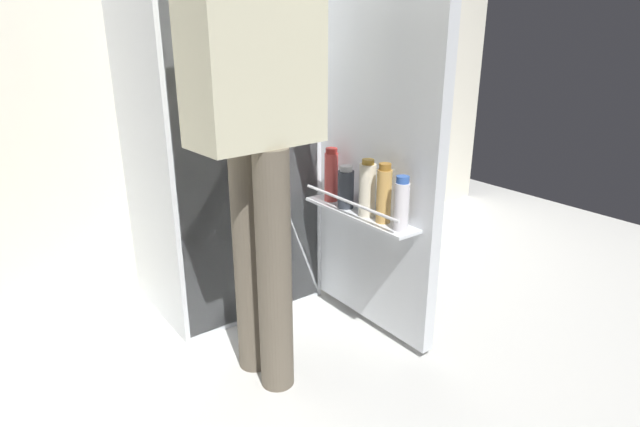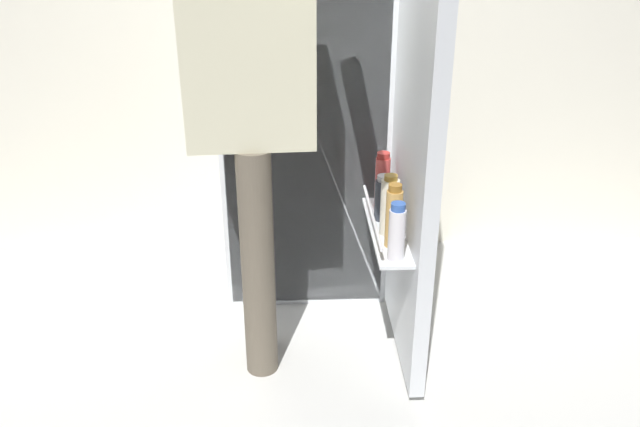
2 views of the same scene
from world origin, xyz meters
The scene contains 3 objects.
ground_plane centered at (0.00, 0.00, 0.00)m, with size 5.19×5.19×0.00m, color silver.
refrigerator centered at (0.03, 0.48, 0.91)m, with size 0.75×1.24×1.82m.
person centered at (-0.17, -0.11, 1.07)m, with size 0.58×0.73×1.76m.
Camera 2 is at (-0.04, -2.17, 1.57)m, focal length 35.67 mm.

